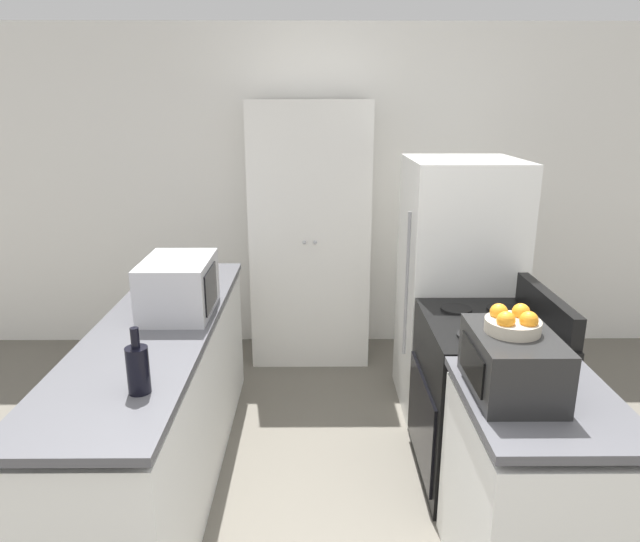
{
  "coord_description": "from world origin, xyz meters",
  "views": [
    {
      "loc": [
        -0.02,
        -1.49,
        2.01
      ],
      "look_at": [
        0.0,
        1.74,
        1.05
      ],
      "focal_mm": 32.0,
      "sensor_mm": 36.0,
      "label": 1
    }
  ],
  "objects_px": {
    "refrigerator": "(456,288)",
    "pantry_cabinet": "(310,234)",
    "stove": "(482,399)",
    "microwave": "(179,286)",
    "wine_bottle": "(138,368)",
    "toaster_oven": "(512,363)",
    "fruit_bowl": "(513,322)"
  },
  "relations": [
    {
      "from": "wine_bottle",
      "to": "refrigerator",
      "type": "bearing_deg",
      "value": 43.45
    },
    {
      "from": "microwave",
      "to": "wine_bottle",
      "type": "relative_size",
      "value": 1.83
    },
    {
      "from": "refrigerator",
      "to": "wine_bottle",
      "type": "distance_m",
      "value": 2.24
    },
    {
      "from": "stove",
      "to": "wine_bottle",
      "type": "xyz_separation_m",
      "value": [
        -1.6,
        -0.73,
        0.55
      ]
    },
    {
      "from": "pantry_cabinet",
      "to": "stove",
      "type": "relative_size",
      "value": 1.9
    },
    {
      "from": "wine_bottle",
      "to": "toaster_oven",
      "type": "bearing_deg",
      "value": -0.19
    },
    {
      "from": "toaster_oven",
      "to": "fruit_bowl",
      "type": "xyz_separation_m",
      "value": [
        -0.01,
        0.02,
        0.16
      ]
    },
    {
      "from": "stove",
      "to": "toaster_oven",
      "type": "bearing_deg",
      "value": -100.56
    },
    {
      "from": "stove",
      "to": "microwave",
      "type": "bearing_deg",
      "value": 174.45
    },
    {
      "from": "toaster_oven",
      "to": "fruit_bowl",
      "type": "relative_size",
      "value": 2.11
    },
    {
      "from": "pantry_cabinet",
      "to": "wine_bottle",
      "type": "bearing_deg",
      "value": -105.48
    },
    {
      "from": "toaster_oven",
      "to": "stove",
      "type": "bearing_deg",
      "value": 79.44
    },
    {
      "from": "pantry_cabinet",
      "to": "fruit_bowl",
      "type": "distance_m",
      "value": 2.47
    },
    {
      "from": "pantry_cabinet",
      "to": "toaster_oven",
      "type": "relative_size",
      "value": 4.53
    },
    {
      "from": "stove",
      "to": "refrigerator",
      "type": "distance_m",
      "value": 0.89
    },
    {
      "from": "microwave",
      "to": "fruit_bowl",
      "type": "xyz_separation_m",
      "value": [
        1.5,
        -0.88,
        0.14
      ]
    },
    {
      "from": "refrigerator",
      "to": "fruit_bowl",
      "type": "relative_size",
      "value": 7.87
    },
    {
      "from": "wine_bottle",
      "to": "microwave",
      "type": "bearing_deg",
      "value": 92.75
    },
    {
      "from": "pantry_cabinet",
      "to": "stove",
      "type": "distance_m",
      "value": 1.95
    },
    {
      "from": "pantry_cabinet",
      "to": "toaster_oven",
      "type": "xyz_separation_m",
      "value": [
        0.81,
        -2.35,
        0.02
      ]
    },
    {
      "from": "refrigerator",
      "to": "wine_bottle",
      "type": "height_order",
      "value": "refrigerator"
    },
    {
      "from": "refrigerator",
      "to": "microwave",
      "type": "height_order",
      "value": "refrigerator"
    },
    {
      "from": "pantry_cabinet",
      "to": "stove",
      "type": "height_order",
      "value": "pantry_cabinet"
    },
    {
      "from": "pantry_cabinet",
      "to": "wine_bottle",
      "type": "distance_m",
      "value": 2.43
    },
    {
      "from": "fruit_bowl",
      "to": "wine_bottle",
      "type": "bearing_deg",
      "value": -179.46
    },
    {
      "from": "wine_bottle",
      "to": "toaster_oven",
      "type": "relative_size",
      "value": 0.61
    },
    {
      "from": "refrigerator",
      "to": "pantry_cabinet",
      "type": "bearing_deg",
      "value": 140.11
    },
    {
      "from": "stove",
      "to": "wine_bottle",
      "type": "distance_m",
      "value": 1.84
    },
    {
      "from": "stove",
      "to": "fruit_bowl",
      "type": "distance_m",
      "value": 1.03
    },
    {
      "from": "refrigerator",
      "to": "toaster_oven",
      "type": "relative_size",
      "value": 3.74
    },
    {
      "from": "refrigerator",
      "to": "wine_bottle",
      "type": "xyz_separation_m",
      "value": [
        -1.62,
        -1.53,
        0.18
      ]
    },
    {
      "from": "stove",
      "to": "wine_bottle",
      "type": "bearing_deg",
      "value": -155.4
    }
  ]
}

